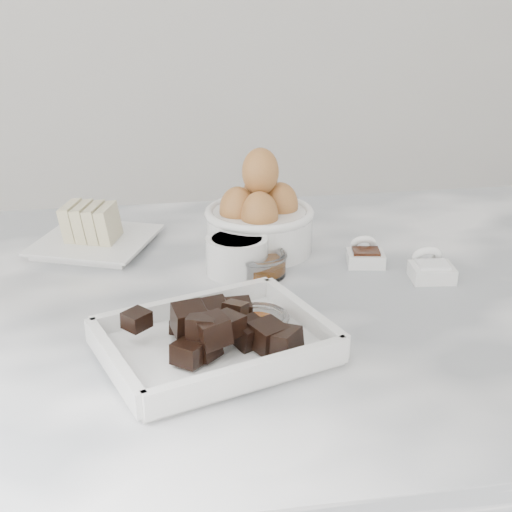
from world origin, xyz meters
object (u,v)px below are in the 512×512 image
at_px(salt_spoon, 431,268).
at_px(sugar_ramekin, 237,254).
at_px(butter_plate, 93,233).
at_px(vanilla_spoon, 365,254).
at_px(honey_bowl, 260,263).
at_px(egg_bowl, 259,218).
at_px(chocolate_dish, 215,334).
at_px(zest_bowl, 258,326).

bearing_deg(salt_spoon, sugar_ramekin, 166.94).
distance_m(butter_plate, vanilla_spoon, 0.41).
bearing_deg(salt_spoon, vanilla_spoon, 138.94).
height_order(butter_plate, salt_spoon, butter_plate).
relative_size(honey_bowl, salt_spoon, 1.04).
xyz_separation_m(butter_plate, egg_bowl, (0.25, -0.05, 0.03)).
bearing_deg(egg_bowl, chocolate_dish, -108.34).
bearing_deg(vanilla_spoon, egg_bowl, 152.46).
bearing_deg(honey_bowl, egg_bowl, 80.93).
xyz_separation_m(egg_bowl, honey_bowl, (-0.01, -0.09, -0.03)).
relative_size(butter_plate, honey_bowl, 2.77).
xyz_separation_m(egg_bowl, salt_spoon, (0.22, -0.14, -0.04)).
bearing_deg(salt_spoon, chocolate_dish, -152.95).
bearing_deg(chocolate_dish, salt_spoon, 27.05).
bearing_deg(vanilla_spoon, honey_bowl, -173.54).
relative_size(chocolate_dish, sugar_ramekin, 3.32).
xyz_separation_m(chocolate_dish, zest_bowl, (0.05, 0.03, -0.01)).
bearing_deg(butter_plate, honey_bowl, -31.80).
height_order(chocolate_dish, salt_spoon, chocolate_dish).
height_order(sugar_ramekin, zest_bowl, sugar_ramekin).
relative_size(chocolate_dish, salt_spoon, 3.89).
distance_m(honey_bowl, zest_bowl, 0.18).
xyz_separation_m(zest_bowl, vanilla_spoon, (0.19, 0.20, -0.00)).
bearing_deg(chocolate_dish, egg_bowl, 71.66).
xyz_separation_m(chocolate_dish, vanilla_spoon, (0.24, 0.23, -0.01)).
relative_size(butter_plate, zest_bowl, 2.89).
height_order(honey_bowl, salt_spoon, salt_spoon).
distance_m(egg_bowl, zest_bowl, 0.28).
height_order(zest_bowl, vanilla_spoon, vanilla_spoon).
relative_size(chocolate_dish, egg_bowl, 1.75).
xyz_separation_m(butter_plate, vanilla_spoon, (0.39, -0.13, -0.01)).
height_order(egg_bowl, vanilla_spoon, egg_bowl).
distance_m(egg_bowl, vanilla_spoon, 0.17).
relative_size(butter_plate, egg_bowl, 1.30).
xyz_separation_m(zest_bowl, salt_spoon, (0.26, 0.14, -0.00)).
bearing_deg(sugar_ramekin, salt_spoon, -13.06).
xyz_separation_m(sugar_ramekin, salt_spoon, (0.26, -0.06, -0.01)).
relative_size(vanilla_spoon, salt_spoon, 0.95).
bearing_deg(vanilla_spoon, zest_bowl, -133.63).
height_order(egg_bowl, honey_bowl, egg_bowl).
distance_m(sugar_ramekin, honey_bowl, 0.03).
distance_m(butter_plate, egg_bowl, 0.25).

